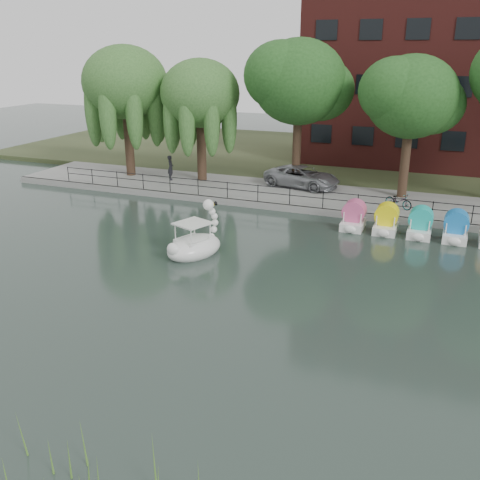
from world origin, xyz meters
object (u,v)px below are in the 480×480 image
Objects in this scene: minivan at (302,175)px; swan_boat at (195,243)px; bicycle at (399,200)px; pedestrian at (171,166)px.

minivan is 12.91m from swan_boat.
minivan is 7.10m from bicycle.
swan_boat is at bearing -174.84° from minivan.
minivan is at bearing -110.51° from pedestrian.
bicycle is (6.52, -2.80, -0.30)m from minivan.
pedestrian reaches higher than minivan.
minivan reaches higher than bicycle.
pedestrian is at bearing 111.96° from bicycle.
swan_boat is at bearing -176.07° from pedestrian.
bicycle is at bearing -124.37° from pedestrian.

